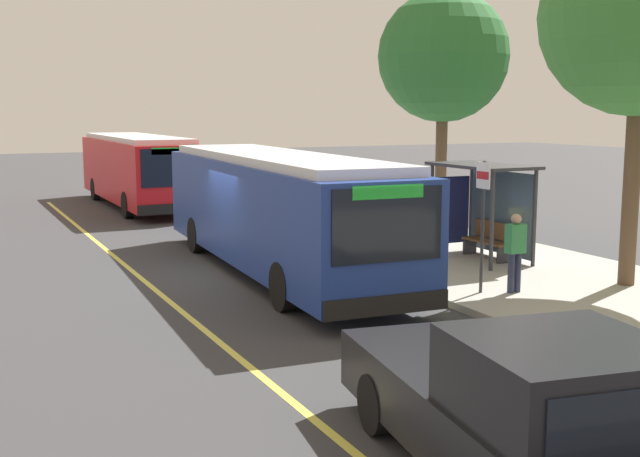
{
  "coord_description": "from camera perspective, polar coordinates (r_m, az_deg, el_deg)",
  "views": [
    {
      "loc": [
        18.2,
        -6.4,
        4.0
      ],
      "look_at": [
        2.42,
        1.19,
        1.38
      ],
      "focal_mm": 44.53,
      "sensor_mm": 36.0,
      "label": 1
    }
  ],
  "objects": [
    {
      "name": "transit_bus_second",
      "position": [
        33.76,
        -13.0,
        4.26
      ],
      "size": [
        11.02,
        2.63,
        2.95
      ],
      "color": "red",
      "rests_on": "ground_plane"
    },
    {
      "name": "street_tree_downstreet",
      "position": [
        25.25,
        8.86,
        12.07
      ],
      "size": [
        4.04,
        4.04,
        7.5
      ],
      "color": "brown",
      "rests_on": "sidewalk_curb"
    },
    {
      "name": "waiting_bench",
      "position": [
        21.19,
        12.05,
        -0.81
      ],
      "size": [
        1.6,
        0.48,
        0.95
      ],
      "color": "brown",
      "rests_on": "sidewalk_curb"
    },
    {
      "name": "ground_plane",
      "position": [
        19.7,
        -6.19,
        -3.24
      ],
      "size": [
        120.0,
        120.0,
        0.0
      ],
      "primitive_type": "plane",
      "color": "#38383A"
    },
    {
      "name": "lane_stripe_center",
      "position": [
        19.1,
        -12.43,
        -3.75
      ],
      "size": [
        36.0,
        0.14,
        0.01
      ],
      "primitive_type": "cube",
      "color": "#E0D64C",
      "rests_on": "ground_plane"
    },
    {
      "name": "bus_shelter",
      "position": [
        21.05,
        11.58,
        2.67
      ],
      "size": [
        2.9,
        1.6,
        2.48
      ],
      "color": "#333338",
      "rests_on": "sidewalk_curb"
    },
    {
      "name": "sidewalk_curb",
      "position": [
        22.37,
        8.45,
        -1.68
      ],
      "size": [
        44.0,
        6.4,
        0.15
      ],
      "primitive_type": "cube",
      "color": "#A8A399",
      "rests_on": "ground_plane"
    },
    {
      "name": "route_sign_post",
      "position": [
        16.96,
        11.62,
        1.43
      ],
      "size": [
        0.44,
        0.08,
        2.8
      ],
      "color": "#333338",
      "rests_on": "sidewalk_curb"
    },
    {
      "name": "pickup_truck",
      "position": [
        8.76,
        14.25,
        -12.78
      ],
      "size": [
        5.64,
        2.8,
        1.85
      ],
      "color": "black",
      "rests_on": "ground_plane"
    },
    {
      "name": "pedestrian_commuter",
      "position": [
        17.26,
        13.85,
        -1.34
      ],
      "size": [
        0.24,
        0.4,
        1.69
      ],
      "color": "#282D47",
      "rests_on": "sidewalk_curb"
    },
    {
      "name": "transit_bus_main",
      "position": [
        19.48,
        -3.13,
        1.49
      ],
      "size": [
        11.93,
        3.17,
        2.95
      ],
      "color": "navy",
      "rests_on": "ground_plane"
    }
  ]
}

